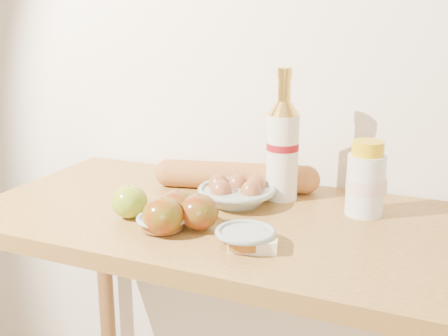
{
  "coord_description": "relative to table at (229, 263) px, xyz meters",
  "views": [
    {
      "loc": [
        0.48,
        0.06,
        1.37
      ],
      "look_at": [
        0.0,
        1.15,
        1.02
      ],
      "focal_mm": 45.0,
      "sensor_mm": 36.0,
      "label": 1
    }
  ],
  "objects": [
    {
      "name": "back_wall",
      "position": [
        0.0,
        0.33,
        0.52
      ],
      "size": [
        3.5,
        0.02,
        2.6
      ],
      "primitive_type": "cube",
      "color": "white",
      "rests_on": "ground"
    },
    {
      "name": "table",
      "position": [
        0.0,
        0.0,
        0.0
      ],
      "size": [
        1.2,
        0.6,
        0.9
      ],
      "color": "#AF7E38",
      "rests_on": "ground"
    },
    {
      "name": "bourbon_bottle",
      "position": [
        0.08,
        0.16,
        0.26
      ],
      "size": [
        0.1,
        0.1,
        0.33
      ],
      "rotation": [
        0.0,
        0.0,
        -0.4
      ],
      "color": "beige",
      "rests_on": "table"
    },
    {
      "name": "cream_bottle",
      "position": [
        0.29,
        0.13,
        0.2
      ],
      "size": [
        0.11,
        0.11,
        0.17
      ],
      "rotation": [
        0.0,
        0.0,
        0.28
      ],
      "color": "silver",
      "rests_on": "table"
    },
    {
      "name": "egg_bowl",
      "position": [
        -0.01,
        0.07,
        0.15
      ],
      "size": [
        0.24,
        0.24,
        0.07
      ],
      "rotation": [
        0.0,
        0.0,
        0.33
      ],
      "color": "#8E9B95",
      "rests_on": "table"
    },
    {
      "name": "baguette",
      "position": [
        -0.06,
        0.18,
        0.16
      ],
      "size": [
        0.44,
        0.17,
        0.07
      ],
      "rotation": [
        0.0,
        0.0,
        0.24
      ],
      "color": "#BC7539",
      "rests_on": "table"
    },
    {
      "name": "apple_yellowgreen",
      "position": [
        -0.2,
        -0.11,
        0.16
      ],
      "size": [
        0.1,
        0.1,
        0.08
      ],
      "rotation": [
        0.0,
        0.0,
        0.32
      ],
      "color": "#A59921",
      "rests_on": "table"
    },
    {
      "name": "apple_redgreen_front",
      "position": [
        -0.08,
        -0.16,
        0.16
      ],
      "size": [
        0.11,
        0.11,
        0.08
      ],
      "rotation": [
        0.0,
        0.0,
        0.27
      ],
      "color": "#940A08",
      "rests_on": "table"
    },
    {
      "name": "apple_redgreen_right",
      "position": [
        -0.08,
        -0.1,
        0.16
      ],
      "size": [
        0.09,
        0.09,
        0.08
      ],
      "rotation": [
        0.0,
        0.0,
        -0.04
      ],
      "color": "maroon",
      "rests_on": "table"
    },
    {
      "name": "sugar_bowl",
      "position": [
        -0.1,
        -0.14,
        0.14
      ],
      "size": [
        0.14,
        0.14,
        0.03
      ],
      "rotation": [
        0.0,
        0.0,
        0.27
      ],
      "color": "#97A59F",
      "rests_on": "table"
    },
    {
      "name": "syrup_bowl",
      "position": [
        0.1,
        -0.15,
        0.14
      ],
      "size": [
        0.15,
        0.15,
        0.04
      ],
      "rotation": [
        0.0,
        0.0,
        0.29
      ],
      "color": "gray",
      "rests_on": "table"
    },
    {
      "name": "butter_stick",
      "position": [
        0.12,
        -0.17,
        0.14
      ],
      "size": [
        0.1,
        0.05,
        0.03
      ],
      "rotation": [
        0.0,
        0.0,
        0.25
      ],
      "color": "beige",
      "rests_on": "table"
    },
    {
      "name": "apple_extra",
      "position": [
        -0.02,
        -0.11,
        0.16
      ],
      "size": [
        0.09,
        0.09,
        0.08
      ],
      "rotation": [
        0.0,
        0.0,
        -0.04
      ],
      "color": "maroon",
      "rests_on": "table"
    }
  ]
}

